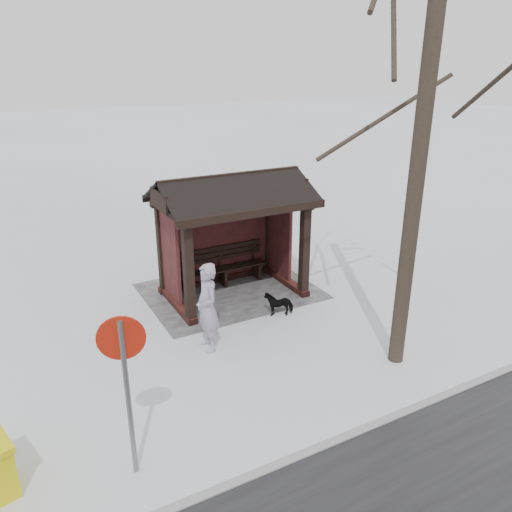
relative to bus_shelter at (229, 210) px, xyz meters
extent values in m
plane|color=white|center=(0.00, 0.16, -2.17)|extent=(120.00, 120.00, 0.00)
cube|color=gray|center=(0.00, 5.66, -2.16)|extent=(120.00, 0.15, 0.06)
cube|color=gray|center=(0.00, -0.04, -2.16)|extent=(4.20, 3.20, 0.02)
cube|color=#371814|center=(0.00, -0.74, -2.09)|extent=(3.30, 0.22, 0.16)
cube|color=#371814|center=(-1.50, 0.16, -2.09)|extent=(0.22, 2.10, 0.16)
cube|color=#371814|center=(1.50, 0.16, -2.09)|extent=(0.22, 2.10, 0.16)
cube|color=black|center=(-1.50, 1.06, -1.02)|extent=(0.20, 0.20, 2.30)
cube|color=black|center=(1.50, 1.06, -1.02)|extent=(0.20, 0.20, 2.30)
cube|color=black|center=(-1.50, -0.74, -1.02)|extent=(0.20, 0.20, 2.30)
cube|color=black|center=(1.50, -0.74, -1.02)|extent=(0.20, 0.20, 2.30)
cube|color=black|center=(0.00, -0.74, -0.94)|extent=(2.80, 0.08, 2.14)
cube|color=black|center=(-1.50, -0.16, -0.94)|extent=(0.08, 1.17, 2.14)
cube|color=black|center=(1.50, -0.16, -0.94)|extent=(0.08, 1.17, 2.14)
cube|color=black|center=(0.00, 1.06, 0.19)|extent=(3.40, 0.20, 0.18)
cube|color=black|center=(0.00, -0.74, 0.19)|extent=(3.40, 0.20, 0.18)
cylinder|color=black|center=(-1.50, 4.36, 2.11)|extent=(0.29, 0.29, 8.55)
imported|color=#9E94AD|center=(1.57, 2.22, -1.24)|extent=(0.47, 0.69, 1.85)
imported|color=black|center=(-0.46, 1.62, -1.89)|extent=(0.71, 0.48, 0.55)
cylinder|color=slate|center=(3.81, 4.76, -0.95)|extent=(0.07, 0.07, 2.43)
cylinder|color=#AB1C0C|center=(3.81, 4.74, 0.00)|extent=(0.62, 0.21, 0.63)
cylinder|color=white|center=(3.81, 4.72, 0.00)|extent=(0.47, 0.16, 0.49)
camera|label=1|loc=(4.94, 10.47, 3.29)|focal=35.00mm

